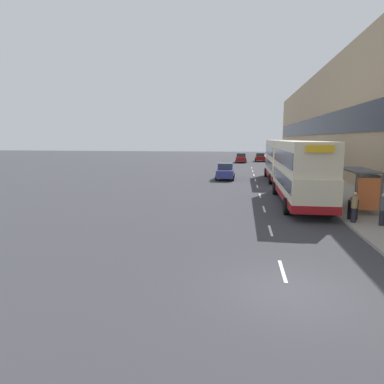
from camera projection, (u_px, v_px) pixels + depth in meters
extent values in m
plane|color=#38383D|center=(289.00, 291.00, 10.12)|extent=(220.00, 220.00, 0.00)
cube|color=gray|center=(301.00, 171.00, 46.80)|extent=(5.00, 93.00, 0.14)
cube|color=tan|center=(335.00, 119.00, 45.15)|extent=(3.00, 93.00, 13.97)
cube|color=black|center=(322.00, 125.00, 45.48)|extent=(0.12, 89.28, 2.52)
cube|color=silver|center=(282.00, 271.00, 11.67)|extent=(0.12, 2.00, 0.01)
cube|color=silver|center=(270.00, 231.00, 16.78)|extent=(0.12, 2.00, 0.01)
cube|color=silver|center=(264.00, 209.00, 21.90)|extent=(0.12, 2.00, 0.01)
cube|color=silver|center=(260.00, 196.00, 27.01)|extent=(0.12, 2.00, 0.01)
cube|color=silver|center=(257.00, 187.00, 32.13)|extent=(0.12, 2.00, 0.01)
cube|color=silver|center=(255.00, 180.00, 37.24)|extent=(0.12, 2.00, 0.01)
cube|color=silver|center=(254.00, 175.00, 42.36)|extent=(0.12, 2.00, 0.01)
cube|color=silver|center=(253.00, 171.00, 47.47)|extent=(0.12, 2.00, 0.01)
cube|color=silver|center=(252.00, 168.00, 52.59)|extent=(0.12, 2.00, 0.01)
cube|color=#4C4C51|center=(358.00, 170.00, 20.91)|extent=(1.60, 4.20, 0.08)
cylinder|color=#4C4C51|center=(355.00, 195.00, 19.25)|extent=(0.10, 0.10, 2.40)
cylinder|color=#4C4C51|center=(336.00, 185.00, 23.16)|extent=(0.10, 0.10, 2.40)
cylinder|color=#4C4C51|center=(382.00, 195.00, 19.05)|extent=(0.10, 0.10, 2.40)
cylinder|color=#4C4C51|center=(358.00, 186.00, 22.96)|extent=(0.10, 0.10, 2.40)
cube|color=#99A8B2|center=(369.00, 188.00, 20.99)|extent=(0.04, 3.68, 1.92)
cube|color=#D86633|center=(368.00, 194.00, 19.20)|extent=(1.19, 0.10, 1.82)
cube|color=maroon|center=(360.00, 202.00, 21.18)|extent=(0.36, 2.80, 0.08)
cube|color=beige|center=(299.00, 183.00, 23.47)|extent=(2.55, 11.49, 1.85)
cube|color=beige|center=(301.00, 156.00, 23.18)|extent=(2.50, 11.15, 1.95)
cube|color=maroon|center=(299.00, 193.00, 23.58)|extent=(2.58, 11.55, 0.45)
cube|color=#2D3847|center=(300.00, 178.00, 23.41)|extent=(2.58, 10.80, 0.81)
cube|color=#2D3847|center=(301.00, 157.00, 23.19)|extent=(2.55, 10.80, 0.94)
cube|color=yellow|center=(320.00, 149.00, 17.48)|extent=(1.40, 0.08, 0.36)
cylinder|color=black|center=(275.00, 188.00, 27.62)|extent=(0.30, 1.00, 1.00)
cylinder|color=black|center=(308.00, 189.00, 27.25)|extent=(0.30, 1.00, 1.00)
cylinder|color=black|center=(286.00, 206.00, 20.32)|extent=(0.30, 1.00, 1.00)
cylinder|color=black|center=(331.00, 207.00, 19.95)|extent=(0.30, 1.00, 1.00)
cube|color=beige|center=(280.00, 167.00, 36.65)|extent=(2.55, 10.52, 1.85)
cube|color=beige|center=(281.00, 149.00, 36.36)|extent=(2.50, 10.21, 1.95)
cube|color=maroon|center=(280.00, 174.00, 36.76)|extent=(2.58, 10.57, 0.45)
cube|color=#2D3847|center=(280.00, 164.00, 36.60)|extent=(2.58, 9.89, 0.81)
cube|color=#2D3847|center=(281.00, 150.00, 36.37)|extent=(2.55, 9.89, 0.94)
cube|color=yellow|center=(288.00, 144.00, 31.14)|extent=(1.40, 0.08, 0.36)
cylinder|color=black|center=(266.00, 172.00, 40.48)|extent=(0.30, 1.00, 1.00)
cylinder|color=black|center=(288.00, 173.00, 40.11)|extent=(0.30, 1.00, 1.00)
cylinder|color=black|center=(270.00, 179.00, 33.79)|extent=(0.30, 1.00, 1.00)
cylinder|color=black|center=(297.00, 180.00, 33.42)|extent=(0.30, 1.00, 1.00)
cube|color=maroon|center=(260.00, 158.00, 67.60)|extent=(1.74, 4.21, 0.76)
cube|color=#2D3847|center=(260.00, 154.00, 67.28)|extent=(1.53, 2.02, 0.62)
cylinder|color=black|center=(255.00, 159.00, 69.06)|extent=(0.20, 0.60, 0.60)
cylinder|color=black|center=(264.00, 159.00, 68.80)|extent=(0.20, 0.60, 0.60)
cylinder|color=black|center=(256.00, 160.00, 66.51)|extent=(0.20, 0.60, 0.60)
cylinder|color=black|center=(265.00, 160.00, 66.25)|extent=(0.20, 0.60, 0.60)
cube|color=maroon|center=(241.00, 159.00, 64.46)|extent=(1.85, 4.39, 0.79)
cube|color=#2D3847|center=(241.00, 155.00, 64.56)|extent=(1.62, 2.11, 0.65)
cylinder|color=black|center=(246.00, 161.00, 63.06)|extent=(0.20, 0.60, 0.60)
cylinder|color=black|center=(236.00, 161.00, 63.32)|extent=(0.20, 0.60, 0.60)
cylinder|color=black|center=(246.00, 160.00, 65.72)|extent=(0.20, 0.60, 0.60)
cylinder|color=black|center=(236.00, 160.00, 65.98)|extent=(0.20, 0.60, 0.60)
cube|color=navy|center=(225.00, 173.00, 37.74)|extent=(1.80, 4.34, 0.82)
cube|color=#2D3847|center=(226.00, 166.00, 37.84)|extent=(1.58, 2.08, 0.67)
cylinder|color=black|center=(233.00, 178.00, 36.36)|extent=(0.20, 0.60, 0.60)
cylinder|color=black|center=(216.00, 178.00, 36.62)|extent=(0.20, 0.60, 0.60)
cylinder|color=black|center=(234.00, 176.00, 38.99)|extent=(0.20, 0.60, 0.60)
cylinder|color=black|center=(218.00, 175.00, 39.25)|extent=(0.20, 0.60, 0.60)
cylinder|color=#23232D|center=(376.00, 195.00, 24.02)|extent=(0.28, 0.28, 0.82)
cylinder|color=#26262D|center=(377.00, 184.00, 23.90)|extent=(0.34, 0.34, 0.69)
sphere|color=tan|center=(377.00, 178.00, 23.83)|extent=(0.22, 0.22, 0.22)
cylinder|color=#23232D|center=(382.00, 218.00, 17.17)|extent=(0.27, 0.27, 0.78)
cylinder|color=#4C4C51|center=(383.00, 204.00, 17.06)|extent=(0.33, 0.33, 0.65)
sphere|color=tan|center=(384.00, 195.00, 16.99)|extent=(0.21, 0.21, 0.21)
cylinder|color=#23232D|center=(370.00, 200.00, 22.23)|extent=(0.28, 0.28, 0.81)
cylinder|color=#997F51|center=(371.00, 188.00, 22.11)|extent=(0.34, 0.34, 0.68)
sphere|color=tan|center=(371.00, 181.00, 22.04)|extent=(0.22, 0.22, 0.22)
cylinder|color=#23232D|center=(368.00, 196.00, 23.47)|extent=(0.28, 0.28, 0.81)
cylinder|color=#4C4C51|center=(369.00, 186.00, 23.36)|extent=(0.34, 0.34, 0.68)
sphere|color=tan|center=(370.00, 179.00, 23.29)|extent=(0.22, 0.22, 0.22)
cylinder|color=#23232D|center=(354.00, 215.00, 17.83)|extent=(0.26, 0.26, 0.76)
cylinder|color=#997F51|center=(355.00, 202.00, 17.72)|extent=(0.32, 0.32, 0.63)
sphere|color=tan|center=(355.00, 194.00, 17.66)|extent=(0.21, 0.21, 0.21)
cylinder|color=black|center=(353.00, 210.00, 18.54)|extent=(0.52, 0.52, 0.95)
cylinder|color=#2D2D33|center=(353.00, 201.00, 18.46)|extent=(0.55, 0.55, 0.10)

